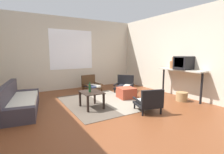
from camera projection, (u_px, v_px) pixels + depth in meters
ground_plane at (112, 111)px, 4.01m from camera, size 7.80×7.80×0.00m
far_wall_with_window at (71, 54)px, 6.41m from camera, size 5.60×0.13×2.70m
side_wall_right at (177, 54)px, 5.43m from camera, size 0.12×6.60×2.70m
area_rug at (101, 102)px, 4.70m from camera, size 1.89×2.36×0.01m
couch at (19, 103)px, 3.98m from camera, size 1.01×2.02×0.66m
coffee_table at (91, 95)px, 4.18m from camera, size 0.50×0.60×0.42m
armchair_by_window at (91, 85)px, 6.06m from camera, size 0.63×0.66×0.58m
armchair_striped_foreground at (149, 102)px, 3.87m from camera, size 0.67×0.69×0.58m
armchair_corner at (124, 85)px, 5.99m from camera, size 0.84×0.84×0.58m
ottoman_orange at (126, 93)px, 5.12m from camera, size 0.53×0.53×0.33m
console_shelf at (181, 73)px, 5.02m from camera, size 0.41×1.45×0.90m
crt_television at (184, 63)px, 4.91m from camera, size 0.46×0.40×0.39m
clay_vase at (173, 64)px, 5.24m from camera, size 0.21×0.21×0.36m
glass_bottle at (90, 88)px, 4.13m from camera, size 0.06×0.06×0.26m
wicker_basket at (182, 97)px, 4.82m from camera, size 0.32×0.32×0.26m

